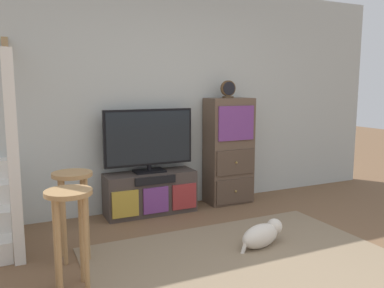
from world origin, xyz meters
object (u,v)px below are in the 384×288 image
object	(u,v)px
side_cabinet	(229,151)
media_console	(150,193)
television	(149,139)
dog	(262,235)
bar_stool_far	(73,196)
desk_clock	(228,89)
bar_stool_near	(69,217)

from	to	relation	value
side_cabinet	media_console	bearing A→B (deg)	-179.46
television	dog	world-z (taller)	television
bar_stool_far	side_cabinet	bearing A→B (deg)	23.46
side_cabinet	dog	size ratio (longest dim) A/B	2.53
side_cabinet	bar_stool_far	world-z (taller)	side_cabinet
desk_clock	bar_stool_near	world-z (taller)	desk_clock
television	desk_clock	bearing A→B (deg)	-1.58
bar_stool_near	desk_clock	bearing A→B (deg)	33.67
bar_stool_far	desk_clock	bearing A→B (deg)	23.42
desk_clock	bar_stool_far	size ratio (longest dim) A/B	0.28
dog	side_cabinet	bearing A→B (deg)	72.22
desk_clock	dog	size ratio (longest dim) A/B	0.41
television	bar_stool_far	xyz separation A→B (m)	(-1.01, -0.91, -0.32)
side_cabinet	desk_clock	xyz separation A→B (m)	(-0.03, -0.01, 0.78)
media_console	television	distance (m)	0.64
dog	television	bearing A→B (deg)	113.91
bar_stool_near	bar_stool_far	distance (m)	0.56
television	bar_stool_far	distance (m)	1.40
desk_clock	bar_stool_near	size ratio (longest dim) A/B	0.29
bar_stool_near	dog	distance (m)	1.79
media_console	dog	distance (m)	1.52
bar_stool_near	bar_stool_far	bearing A→B (deg)	78.89
side_cabinet	bar_stool_near	xyz separation A→B (m)	(-2.18, -1.45, -0.11)
media_console	dog	size ratio (longest dim) A/B	2.00
media_console	bar_stool_near	distance (m)	1.84
bar_stool_far	media_console	bearing A→B (deg)	41.47
side_cabinet	bar_stool_near	bearing A→B (deg)	-146.43
television	dog	xyz separation A→B (m)	(0.62, -1.40, -0.77)
desk_clock	bar_stool_far	distance (m)	2.39
media_console	bar_stool_far	bearing A→B (deg)	-138.53
television	bar_stool_far	bearing A→B (deg)	-137.78
media_console	bar_stool_far	size ratio (longest dim) A/B	1.38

